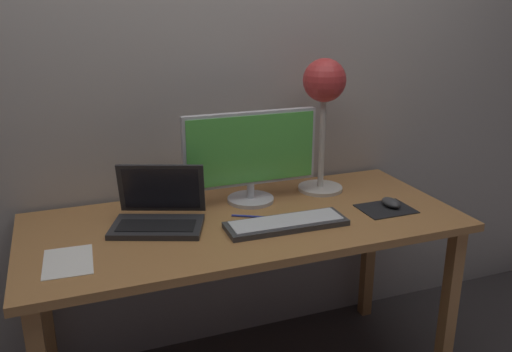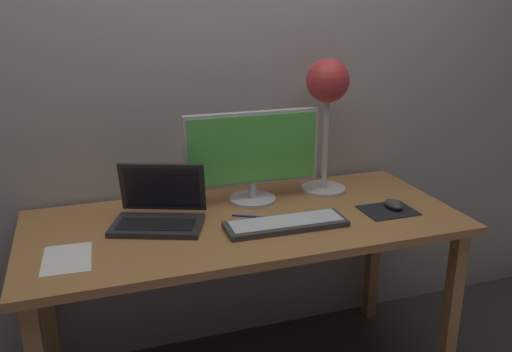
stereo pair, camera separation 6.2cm
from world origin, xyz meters
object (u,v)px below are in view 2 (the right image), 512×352
laptop (160,207)px  mouse (393,204)px  pen (251,216)px  keyboard_main (286,224)px  monitor (252,154)px  desk_lamp (327,93)px

laptop → mouse: bearing=-10.4°
laptop → mouse: size_ratio=3.96×
mouse → pen: mouse is taller
keyboard_main → mouse: size_ratio=4.61×
monitor → pen: (-0.06, -0.16, -0.20)m
keyboard_main → mouse: mouse is taller
laptop → desk_lamp: (0.71, 0.12, 0.36)m
keyboard_main → mouse: bearing=3.2°
mouse → monitor: bearing=152.4°
desk_lamp → keyboard_main: bearing=-133.8°
monitor → desk_lamp: desk_lamp is taller
monitor → pen: size_ratio=3.87×
laptop → mouse: laptop is taller
desk_lamp → pen: 0.59m
keyboard_main → laptop: bearing=156.0°
keyboard_main → desk_lamp: bearing=46.2°
keyboard_main → desk_lamp: desk_lamp is taller
laptop → pen: (0.33, -0.06, -0.06)m
desk_lamp → mouse: desk_lamp is taller
desk_lamp → mouse: 0.51m
monitor → laptop: bearing=-166.1°
laptop → keyboard_main: bearing=-24.0°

